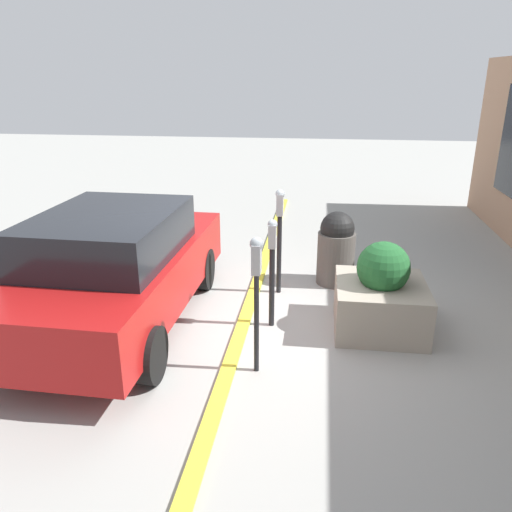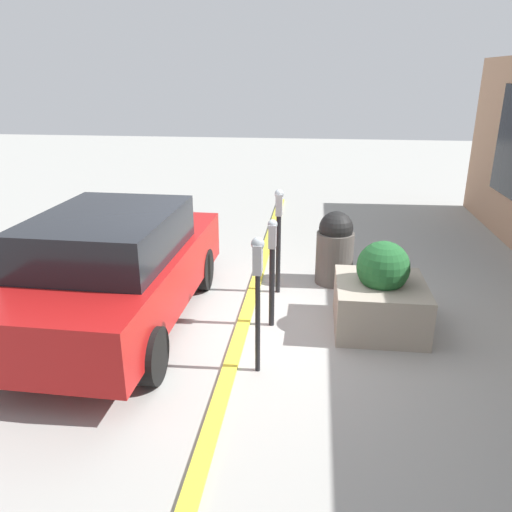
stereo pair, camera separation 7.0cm
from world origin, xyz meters
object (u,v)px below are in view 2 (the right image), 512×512
(parked_car_front, at_px, (116,268))
(parking_meter_nearest, at_px, (258,277))
(parking_meter_second, at_px, (272,260))
(parking_meter_middle, at_px, (279,226))
(planter_box, at_px, (380,296))
(trash_bin, at_px, (335,248))

(parked_car_front, bearing_deg, parking_meter_nearest, -113.18)
(parked_car_front, bearing_deg, parking_meter_second, -82.27)
(parking_meter_middle, distance_m, planter_box, 1.75)
(parking_meter_second, height_order, parking_meter_middle, parking_meter_middle)
(parking_meter_second, bearing_deg, planter_box, -86.02)
(parking_meter_nearest, xyz_separation_m, parking_meter_middle, (2.11, -0.05, -0.09))
(planter_box, bearing_deg, parked_car_front, 95.47)
(parking_meter_second, relative_size, trash_bin, 1.25)
(parking_meter_nearest, distance_m, planter_box, 1.94)
(parked_car_front, bearing_deg, trash_bin, -56.46)
(parking_meter_middle, height_order, planter_box, parking_meter_middle)
(parking_meter_nearest, distance_m, parked_car_front, 2.07)
(planter_box, bearing_deg, parking_meter_nearest, 129.50)
(parked_car_front, distance_m, trash_bin, 3.26)
(parking_meter_second, xyz_separation_m, trash_bin, (1.52, -0.83, -0.33))
(parking_meter_second, height_order, planter_box, parking_meter_second)
(parking_meter_second, bearing_deg, parking_meter_middle, 0.06)
(parking_meter_middle, relative_size, trash_bin, 1.37)
(parking_meter_second, distance_m, parked_car_front, 1.94)
(planter_box, bearing_deg, parking_meter_second, 93.98)
(parking_meter_middle, distance_m, parked_car_front, 2.31)
(parking_meter_middle, xyz_separation_m, trash_bin, (0.47, -0.83, -0.45))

